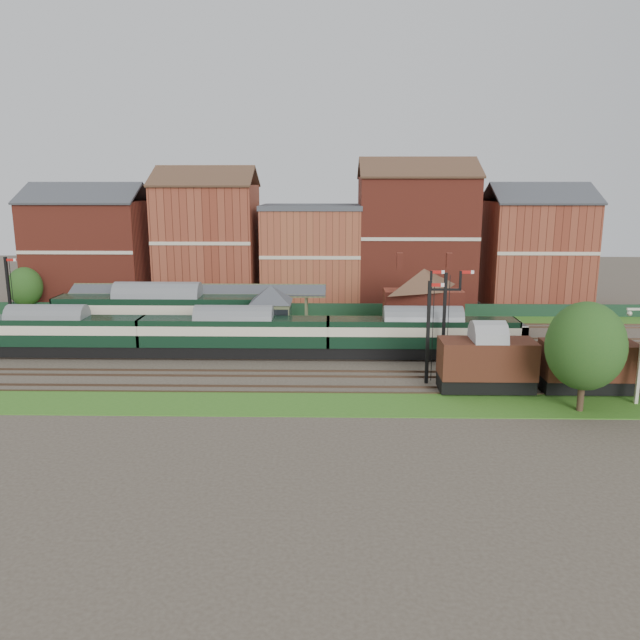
{
  "coord_description": "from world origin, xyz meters",
  "views": [
    {
      "loc": [
        2.71,
        -53.37,
        15.09
      ],
      "look_at": [
        1.57,
        2.0,
        3.0
      ],
      "focal_mm": 35.0,
      "sensor_mm": 36.0,
      "label": 1
    }
  ],
  "objects_px": {
    "semaphore_bracket": "(445,313)",
    "platform_railcar": "(159,313)",
    "dmu_train": "(234,333)",
    "goods_van_a": "(487,361)",
    "signal_box": "(271,315)"
  },
  "relations": [
    {
      "from": "dmu_train",
      "to": "platform_railcar",
      "type": "xyz_separation_m",
      "value": [
        -8.47,
        6.5,
        0.46
      ]
    },
    {
      "from": "signal_box",
      "to": "dmu_train",
      "type": "bearing_deg",
      "value": -132.29
    },
    {
      "from": "signal_box",
      "to": "dmu_train",
      "type": "relative_size",
      "value": 0.12
    },
    {
      "from": "semaphore_bracket",
      "to": "platform_railcar",
      "type": "distance_m",
      "value": 28.02
    },
    {
      "from": "signal_box",
      "to": "semaphore_bracket",
      "type": "distance_m",
      "value": 16.16
    },
    {
      "from": "semaphore_bracket",
      "to": "goods_van_a",
      "type": "height_order",
      "value": "semaphore_bracket"
    },
    {
      "from": "semaphore_bracket",
      "to": "platform_railcar",
      "type": "xyz_separation_m",
      "value": [
        -26.47,
        9.0,
        -1.93
      ]
    },
    {
      "from": "dmu_train",
      "to": "goods_van_a",
      "type": "distance_m",
      "value": 21.95
    },
    {
      "from": "signal_box",
      "to": "goods_van_a",
      "type": "height_order",
      "value": "signal_box"
    },
    {
      "from": "dmu_train",
      "to": "platform_railcar",
      "type": "distance_m",
      "value": 10.69
    },
    {
      "from": "goods_van_a",
      "to": "platform_railcar",
      "type": "bearing_deg",
      "value": 151.45
    },
    {
      "from": "signal_box",
      "to": "dmu_train",
      "type": "xyz_separation_m",
      "value": [
        -2.96,
        -3.25,
        -0.95
      ]
    },
    {
      "from": "signal_box",
      "to": "goods_van_a",
      "type": "distance_m",
      "value": 21.02
    },
    {
      "from": "signal_box",
      "to": "semaphore_bracket",
      "type": "height_order",
      "value": "semaphore_bracket"
    },
    {
      "from": "semaphore_bracket",
      "to": "dmu_train",
      "type": "distance_m",
      "value": 18.32
    }
  ]
}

